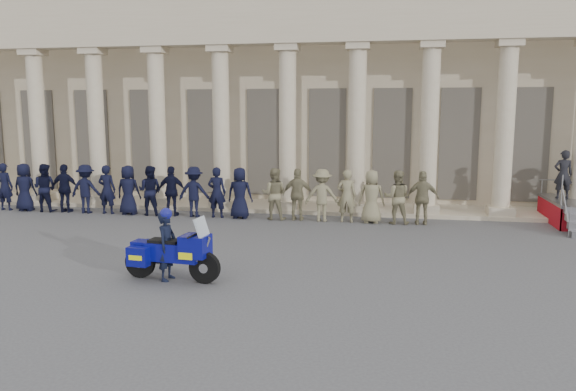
{
  "coord_description": "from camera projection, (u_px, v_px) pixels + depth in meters",
  "views": [
    {
      "loc": [
        2.49,
        -12.95,
        3.93
      ],
      "look_at": [
        -0.18,
        1.88,
        1.6
      ],
      "focal_mm": 35.0,
      "sensor_mm": 36.0,
      "label": 1
    }
  ],
  "objects": [
    {
      "name": "motorcycle",
      "position": [
        172.0,
        252.0,
        12.91
      ],
      "size": [
        2.38,
        1.01,
        1.52
      ],
      "rotation": [
        0.0,
        0.0,
        -0.1
      ],
      "color": "black",
      "rests_on": "ground"
    },
    {
      "name": "rider",
      "position": [
        167.0,
        244.0,
        12.91
      ],
      "size": [
        0.44,
        0.62,
        1.7
      ],
      "rotation": [
        0.0,
        0.0,
        1.47
      ],
      "color": "black",
      "rests_on": "ground"
    },
    {
      "name": "officer_rank",
      "position": [
        201.0,
        192.0,
        20.49
      ],
      "size": [
        16.8,
        0.7,
        1.85
      ],
      "color": "black",
      "rests_on": "ground"
    },
    {
      "name": "ground",
      "position": [
        282.0,
        272.0,
        13.63
      ],
      "size": [
        90.0,
        90.0,
        0.0
      ],
      "primitive_type": "plane",
      "color": "#4B4B4E",
      "rests_on": "ground"
    },
    {
      "name": "building",
      "position": [
        338.0,
        97.0,
        27.28
      ],
      "size": [
        40.0,
        12.5,
        9.0
      ],
      "color": "#BFAE8F",
      "rests_on": "ground"
    }
  ]
}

